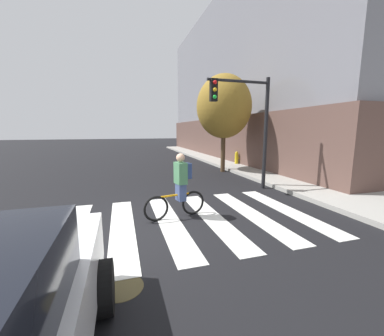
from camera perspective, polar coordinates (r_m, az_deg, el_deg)
name	(u,v)px	position (r m, az deg, el deg)	size (l,w,h in m)	color
ground_plane	(134,227)	(5.99, -13.84, -13.54)	(120.00, 120.00, 0.00)	black
crosswalk_stripes	(147,225)	(6.00, -10.84, -13.31)	(8.49, 4.11, 0.01)	silver
manhole_cover	(122,287)	(4.01, -16.58, -25.83)	(0.64, 0.64, 0.01)	#473D1E
cyclist	(180,186)	(6.19, -3.02, -4.31)	(1.69, 0.42, 1.69)	black
traffic_light_near	(247,114)	(9.15, 13.10, 12.53)	(2.47, 0.28, 4.20)	black
fire_hydrant	(237,158)	(15.44, 10.68, 2.46)	(0.33, 0.22, 0.78)	gold
street_tree_near	(224,107)	(13.16, 7.69, 14.39)	(2.92, 2.92, 5.20)	#4C3823
corner_building	(311,88)	(25.47, 26.65, 16.92)	(19.52, 25.50, 12.39)	brown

